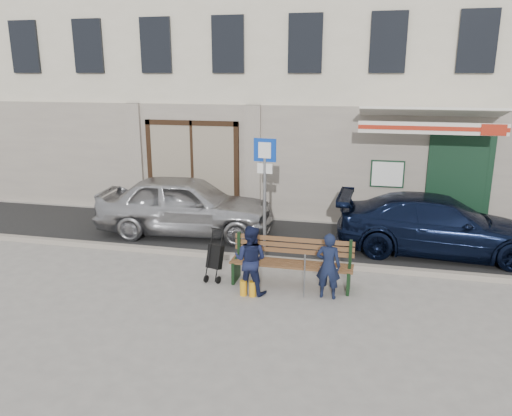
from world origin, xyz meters
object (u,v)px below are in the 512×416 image
(bench, at_px, (289,263))
(man, at_px, (328,266))
(parking_sign, at_px, (265,179))
(car_silver, at_px, (186,205))
(stroller, at_px, (215,258))
(woman, at_px, (250,260))
(car_navy, at_px, (439,225))

(bench, height_order, man, man)
(man, bearing_deg, bench, -23.66)
(bench, xyz_separation_m, man, (0.80, -0.40, 0.17))
(parking_sign, relative_size, man, 2.15)
(car_silver, xyz_separation_m, stroller, (1.63, -2.68, -0.31))
(woman, relative_size, stroller, 1.28)
(car_navy, height_order, parking_sign, parking_sign)
(parking_sign, bearing_deg, woman, -79.74)
(car_silver, bearing_deg, bench, -135.18)
(car_navy, distance_m, bench, 4.01)
(bench, relative_size, woman, 1.80)
(bench, bearing_deg, car_silver, 139.97)
(woman, bearing_deg, parking_sign, -78.08)
(car_navy, distance_m, man, 3.74)
(car_navy, xyz_separation_m, man, (-2.26, -2.98, -0.04))
(man, bearing_deg, car_silver, -34.77)
(bench, height_order, woman, woman)
(car_navy, height_order, woman, car_navy)
(car_navy, xyz_separation_m, woman, (-3.71, -3.10, -0.00))
(man, height_order, stroller, man)
(bench, bearing_deg, car_navy, 40.28)
(bench, relative_size, man, 1.91)
(man, xyz_separation_m, stroller, (-2.30, 0.34, -0.17))
(car_navy, bearing_deg, man, 144.68)
(car_silver, bearing_deg, car_navy, -95.56)
(bench, relative_size, stroller, 2.30)
(parking_sign, distance_m, bench, 2.09)
(car_navy, distance_m, parking_sign, 4.19)
(car_silver, relative_size, car_navy, 0.98)
(man, bearing_deg, stroller, -5.64)
(man, bearing_deg, woman, 7.46)
(car_silver, xyz_separation_m, man, (3.93, -3.03, -0.14))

